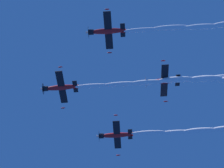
{
  "coord_description": "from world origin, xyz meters",
  "views": [
    {
      "loc": [
        11.28,
        -30.33,
        1.52
      ],
      "look_at": [
        13.8,
        -2.18,
        81.87
      ],
      "focal_mm": 60.48,
      "sensor_mm": 36.0,
      "label": 1
    }
  ],
  "objects_px": {
    "airplane_right_wingman": "(115,135)",
    "airplane_left_wingman": "(106,31)",
    "airplane_slot_tail": "(162,81)",
    "airplane_lead": "(60,88)"
  },
  "relations": [
    {
      "from": "airplane_left_wingman",
      "to": "airplane_slot_tail",
      "type": "bearing_deg",
      "value": 38.13
    },
    {
      "from": "airplane_left_wingman",
      "to": "airplane_slot_tail",
      "type": "height_order",
      "value": "airplane_slot_tail"
    },
    {
      "from": "airplane_lead",
      "to": "airplane_left_wingman",
      "type": "xyz_separation_m",
      "value": [
        9.43,
        -14.11,
        -1.27
      ]
    },
    {
      "from": "airplane_left_wingman",
      "to": "airplane_right_wingman",
      "type": "bearing_deg",
      "value": 80.33
    },
    {
      "from": "airplane_left_wingman",
      "to": "airplane_slot_tail",
      "type": "relative_size",
      "value": 0.99
    },
    {
      "from": "airplane_left_wingman",
      "to": "airplane_right_wingman",
      "type": "distance_m",
      "value": 24.63
    },
    {
      "from": "airplane_right_wingman",
      "to": "airplane_lead",
      "type": "bearing_deg",
      "value": -143.16
    },
    {
      "from": "airplane_slot_tail",
      "to": "airplane_left_wingman",
      "type": "bearing_deg",
      "value": -141.87
    },
    {
      "from": "airplane_left_wingman",
      "to": "airplane_right_wingman",
      "type": "relative_size",
      "value": 0.99
    },
    {
      "from": "airplane_right_wingman",
      "to": "airplane_left_wingman",
      "type": "bearing_deg",
      "value": -99.67
    }
  ]
}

